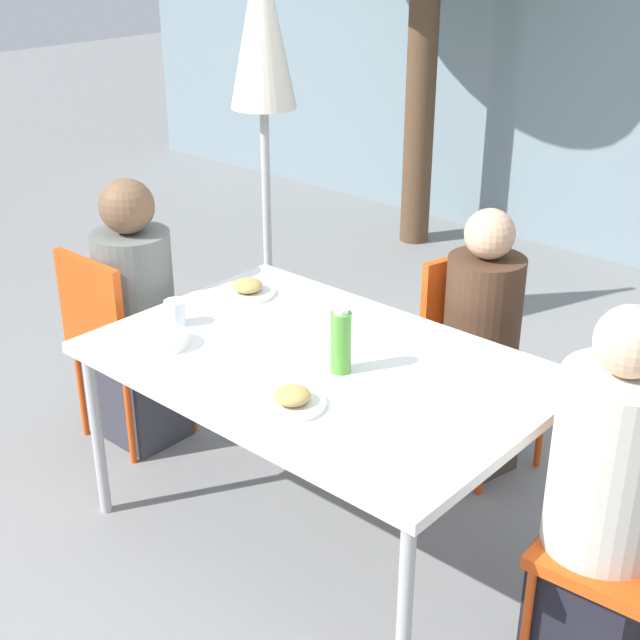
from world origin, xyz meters
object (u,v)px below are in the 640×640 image
object	(u,v)px
bottle	(341,341)
chair_far	(474,344)
person_far	(480,351)
closed_umbrella	(263,54)
person_left	(137,321)
drinking_cup	(175,313)
person_right	(603,511)
salad_bowl	(166,339)
chair_right	(628,519)
chair_left	(115,333)

from	to	relation	value
bottle	chair_far	bearing A→B (deg)	89.79
person_far	closed_umbrella	distance (m)	1.79
person_left	drinking_cup	size ratio (longest dim) A/B	12.23
person_right	closed_umbrella	size ratio (longest dim) A/B	0.59
closed_umbrella	drinking_cup	xyz separation A→B (m)	(0.70, -1.19, -0.73)
salad_bowl	bottle	bearing A→B (deg)	24.22
chair_right	chair_far	distance (m)	1.18
chair_right	person_far	xyz separation A→B (m)	(-0.90, 0.61, 0.02)
drinking_cup	person_left	bearing A→B (deg)	162.23
chair_left	chair_far	bearing A→B (deg)	37.44
chair_far	closed_umbrella	distance (m)	1.73
salad_bowl	closed_umbrella	bearing A→B (deg)	121.47
person_far	salad_bowl	xyz separation A→B (m)	(-0.66, -1.05, 0.22)
chair_right	drinking_cup	xyz separation A→B (m)	(-1.66, -0.30, 0.26)
chair_right	drinking_cup	bearing A→B (deg)	6.29
chair_left	person_far	xyz separation A→B (m)	(1.25, 0.85, 0.02)
person_left	bottle	world-z (taller)	person_left
closed_umbrella	chair_far	bearing A→B (deg)	-8.67
person_right	person_far	world-z (taller)	person_right
salad_bowl	person_far	bearing A→B (deg)	57.91
person_right	drinking_cup	distance (m)	1.65
chair_right	person_right	bearing A→B (deg)	57.95
drinking_cup	salad_bowl	xyz separation A→B (m)	(0.11, -0.14, -0.02)
person_left	person_right	size ratio (longest dim) A/B	0.97
person_left	bottle	xyz separation A→B (m)	(1.13, -0.01, 0.28)
chair_left	chair_right	xyz separation A→B (m)	(2.15, 0.24, 0.00)
chair_left	drinking_cup	size ratio (longest dim) A/B	9.17
chair_right	drinking_cup	distance (m)	1.71
bottle	drinking_cup	world-z (taller)	bottle
closed_umbrella	chair_right	bearing A→B (deg)	-20.72
chair_right	chair_far	size ratio (longest dim) A/B	1.00
person_far	closed_umbrella	bearing A→B (deg)	-87.88
chair_right	chair_far	world-z (taller)	same
person_left	chair_right	world-z (taller)	person_left
person_left	drinking_cup	world-z (taller)	person_left
chair_right	salad_bowl	world-z (taller)	chair_right
person_left	bottle	bearing A→B (deg)	-0.84
closed_umbrella	chair_left	bearing A→B (deg)	-79.31
chair_far	salad_bowl	world-z (taller)	chair_far
drinking_cup	bottle	bearing A→B (deg)	10.47
chair_left	person_right	bearing A→B (deg)	3.91
chair_left	salad_bowl	xyz separation A→B (m)	(0.60, -0.20, 0.24)
chair_left	person_right	distance (m)	2.11
chair_far	closed_umbrella	xyz separation A→B (m)	(-1.40, 0.21, 0.99)
person_left	salad_bowl	size ratio (longest dim) A/B	7.13
person_left	person_right	world-z (taller)	person_right
drinking_cup	salad_bowl	bearing A→B (deg)	-50.83
person_left	bottle	distance (m)	1.17
person_far	bottle	xyz separation A→B (m)	(-0.07, -0.78, 0.31)
chair_right	closed_umbrella	xyz separation A→B (m)	(-2.36, 0.89, 0.99)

